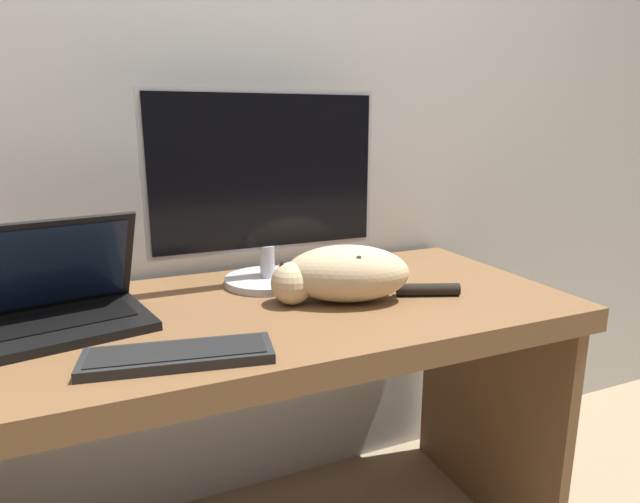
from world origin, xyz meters
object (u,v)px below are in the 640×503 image
object	(u,v)px
laptop	(63,306)
external_keyboard	(179,355)
monitor	(265,188)
cat	(342,273)

from	to	relation	value
laptop	external_keyboard	size ratio (longest dim) A/B	1.04
monitor	external_keyboard	distance (m)	0.56
laptop	cat	bearing A→B (deg)	-19.19
monitor	external_keyboard	bearing A→B (deg)	-127.07
laptop	monitor	bearing A→B (deg)	2.59
monitor	cat	distance (m)	0.31
external_keyboard	monitor	bearing A→B (deg)	63.01
monitor	cat	size ratio (longest dim) A/B	1.31
external_keyboard	cat	bearing A→B (deg)	34.00
monitor	laptop	distance (m)	0.56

